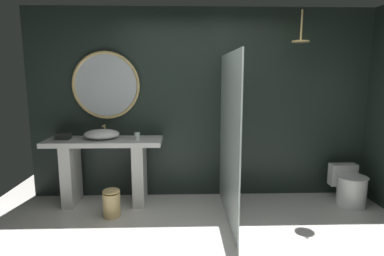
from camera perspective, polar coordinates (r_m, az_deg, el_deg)
name	(u,v)px	position (r m, az deg, el deg)	size (l,w,h in m)	color
back_wall_panel	(203,104)	(4.46, 2.07, 4.24)	(4.80, 0.10, 2.60)	#1E2823
vanity_counter	(105,164)	(4.39, -15.32, -6.22)	(1.50, 0.52, 0.88)	silver
vessel_sink	(102,134)	(4.33, -15.87, -1.06)	(0.46, 0.38, 0.17)	white
tumbler_cup	(137,136)	(4.17, -9.83, -1.44)	(0.07, 0.07, 0.10)	silver
tissue_box	(63,136)	(4.46, -22.07, -1.39)	(0.17, 0.14, 0.08)	#282D28
round_wall_mirror	(106,85)	(4.46, -15.19, 7.40)	(0.91, 0.04, 0.91)	tan
shower_glass_panel	(229,138)	(3.74, 6.63, -1.81)	(0.02, 1.50, 1.96)	silver
rain_shower_head	(301,38)	(4.32, 18.93, 14.95)	(0.21, 0.21, 0.39)	tan
toilet	(350,187)	(4.78, 26.41, -9.44)	(0.38, 0.53, 0.50)	white
waste_bin	(112,202)	(4.08, -14.22, -12.81)	(0.21, 0.21, 0.36)	tan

